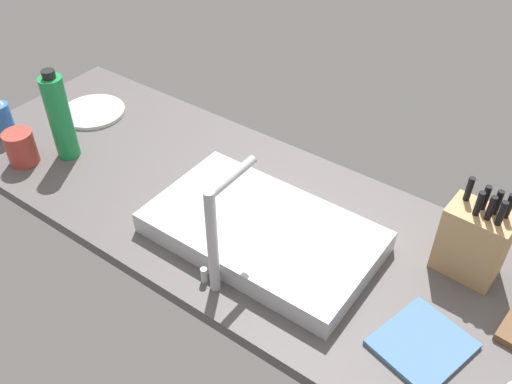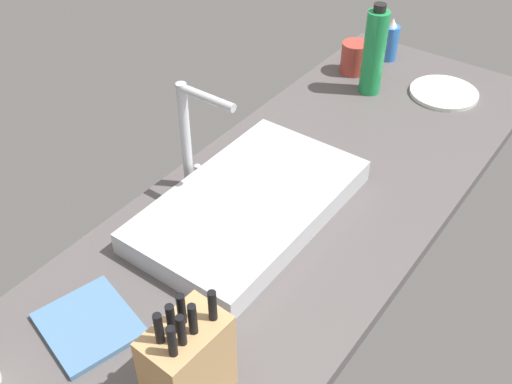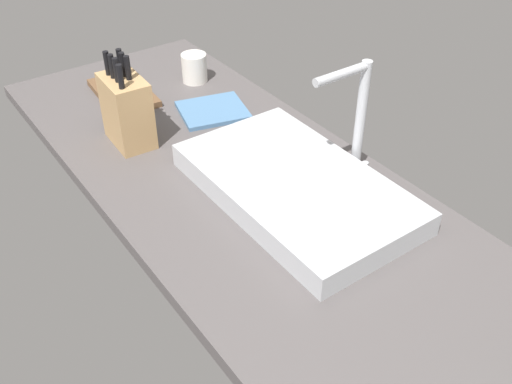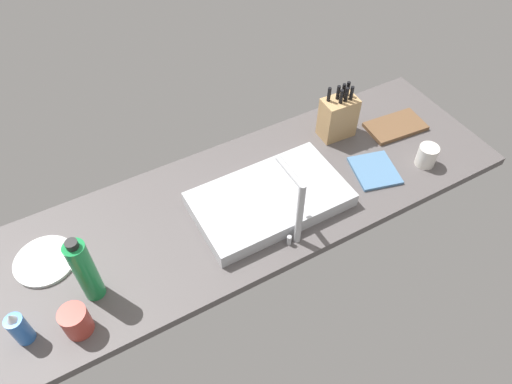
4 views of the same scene
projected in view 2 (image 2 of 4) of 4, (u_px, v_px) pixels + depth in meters
The scene contains 9 objects.
countertop_slab at pixel (279, 223), 140.94cm from camera, with size 195.48×63.03×3.50cm, color #514C4C.
sink_basin at pixel (250, 205), 138.82cm from camera, with size 55.16×32.13×5.67cm, color #B7BABF.
faucet at pixel (191, 130), 137.36cm from camera, with size 5.50×15.66×28.30cm.
knife_block at pixel (188, 363), 98.75cm from camera, with size 14.48×9.75×23.74cm.
soap_bottle at pixel (390, 42), 195.84cm from camera, with size 5.33×5.33×14.10cm.
water_bottle at pixel (374, 52), 175.51cm from camera, with size 6.48×6.48×27.34cm.
dinner_plate at pixel (444, 93), 181.71cm from camera, with size 20.25×20.25×1.20cm, color silver.
dish_towel at pixel (89, 324), 115.46cm from camera, with size 16.05×17.98×1.20cm, color teal.
coffee_mug at pixel (354, 58), 189.78cm from camera, with size 8.35×8.35×9.91cm, color #B23D33.
Camera 2 is at (-86.87, -57.07, 97.35)cm, focal length 42.50 mm.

